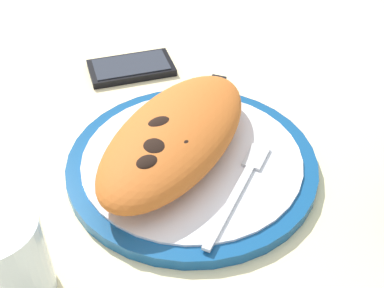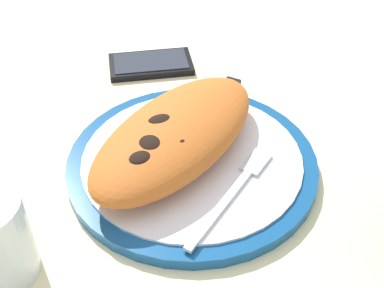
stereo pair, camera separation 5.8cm
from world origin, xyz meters
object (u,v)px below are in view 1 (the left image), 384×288
calzone (175,136)px  smartphone (131,68)px  knife (200,112)px  water_glass (6,264)px  fork (242,183)px  plate (192,163)px

calzone → smartphone: calzone is taller
calzone → knife: bearing=15.0°
calzone → water_glass: water_glass is taller
calzone → fork: size_ratio=1.65×
plate → calzone: calzone is taller
calzone → fork: calzone is taller
knife → smartphone: (4.47, 15.86, -1.60)cm
plate → fork: size_ratio=1.75×
plate → fork: fork is taller
smartphone → plate: bearing=-120.1°
plate → fork: 7.00cm
knife → water_glass: 30.03cm
smartphone → water_glass: bearing=-154.1°
smartphone → water_glass: 38.43cm
fork → water_glass: size_ratio=1.82×
plate → knife: knife is taller
smartphone → calzone: bearing=-124.3°
calzone → knife: size_ratio=1.21×
smartphone → water_glass: water_glass is taller
plate → water_glass: size_ratio=3.18×
calzone → fork: (0.51, -8.76, -2.54)cm
plate → smartphone: size_ratio=2.08×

